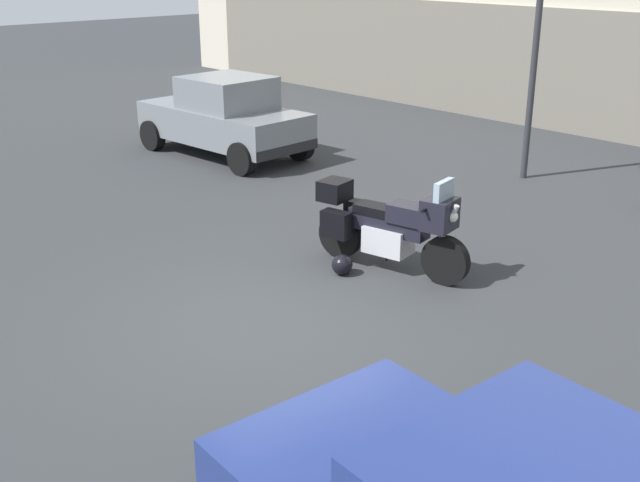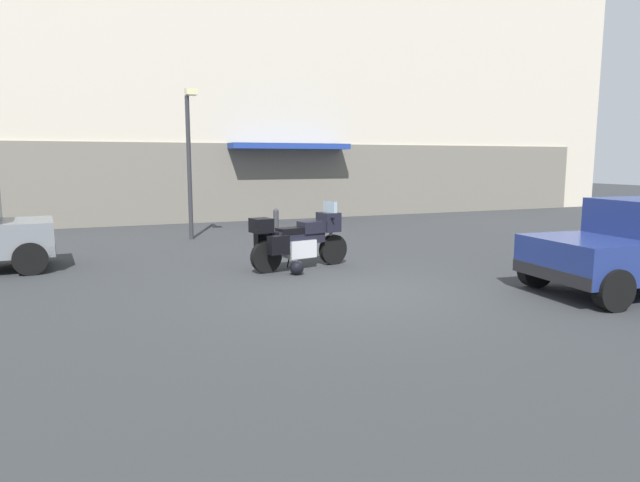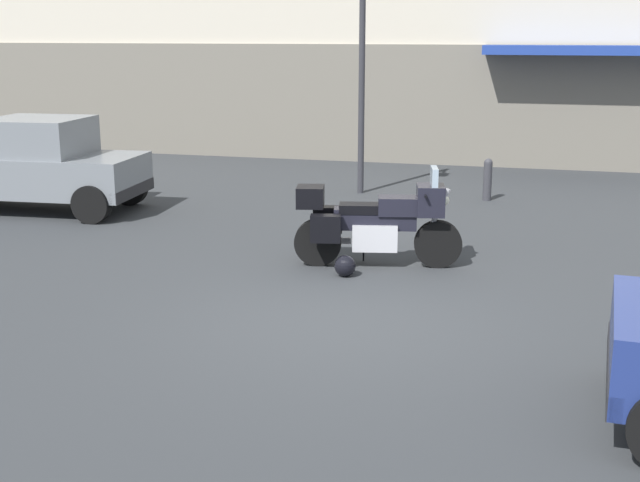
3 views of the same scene
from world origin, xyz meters
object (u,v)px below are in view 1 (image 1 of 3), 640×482
object	(u,v)px
motorcycle	(388,225)
car_hatchback_near	(225,117)
helmet	(342,265)
streetlamp_curbside	(531,39)

from	to	relation	value
motorcycle	car_hatchback_near	distance (m)	6.83
helmet	streetlamp_curbside	size ratio (longest dim) A/B	0.07
motorcycle	car_hatchback_near	bearing A→B (deg)	150.74
motorcycle	streetlamp_curbside	world-z (taller)	streetlamp_curbside
motorcycle	helmet	world-z (taller)	motorcycle
motorcycle	streetlamp_curbside	bearing A→B (deg)	93.05
streetlamp_curbside	motorcycle	bearing A→B (deg)	-75.15
helmet	car_hatchback_near	xyz separation A→B (m)	(-6.25, 2.64, 0.67)
car_hatchback_near	streetlamp_curbside	world-z (taller)	streetlamp_curbside
helmet	streetlamp_curbside	distance (m)	6.20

